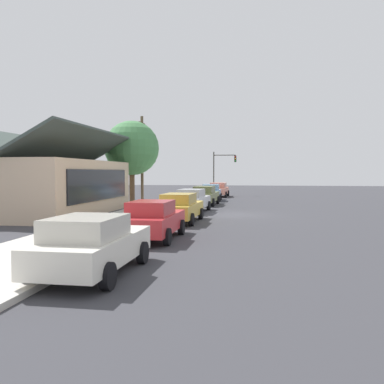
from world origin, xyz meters
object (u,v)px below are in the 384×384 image
Objects in this scene: car_mustard at (180,207)px; traffic_light_main at (222,166)px; car_skyblue at (211,192)px; utility_pole_wooden at (142,158)px; fire_hydrant_red at (188,199)px; car_coral at (219,190)px; car_ivory at (92,244)px; car_olive at (205,195)px; car_cherry at (153,220)px; car_silver at (192,200)px; shade_tree at (132,148)px.

car_mustard is 0.95× the size of traffic_light_main.
car_skyblue is (17.54, 0.18, -0.00)m from car_mustard.
fire_hydrant_red is at bearing -92.57° from utility_pole_wooden.
car_coral is 13.17m from utility_pole_wooden.
car_olive is (23.66, -0.14, -0.00)m from car_ivory.
utility_pole_wooden reaches higher than car_mustard.
car_cherry is 0.86× the size of traffic_light_main.
car_silver is 0.93× the size of traffic_light_main.
car_olive is (6.18, -0.13, -0.00)m from car_silver.
car_mustard and car_silver have the same top height.
shade_tree is 1.40m from utility_pole_wooden.
car_coral is (35.39, -0.23, 0.00)m from car_ivory.
car_coral is at bearing 0.49° from car_cherry.
car_olive is 6.29m from utility_pole_wooden.
car_cherry is at bearing -178.78° from car_mustard.
car_skyblue is at bearing 3.43° from car_olive.
car_silver is (17.48, -0.01, -0.00)m from car_ivory.
car_skyblue reaches higher than fire_hydrant_red.
car_mustard is 13.78m from utility_pole_wooden.
utility_pole_wooden reaches higher than car_olive.
car_ivory and car_silver have the same top height.
utility_pole_wooden is (-5.32, 5.37, 3.12)m from car_skyblue.
car_olive is 1.03× the size of car_coral.
car_mustard is at bearing 178.24° from car_skyblue.
car_silver is at bearing -132.36° from shade_tree.
fire_hydrant_red is at bearing 91.45° from car_olive.
car_cherry is at bearing -160.24° from shade_tree.
car_cherry is at bearing 179.76° from traffic_light_main.
car_cherry is (5.84, -0.19, -0.00)m from car_ivory.
shade_tree is at bearing 99.81° from fire_hydrant_red.
car_skyblue is (29.18, -0.05, -0.00)m from car_ivory.
car_mustard is 27.75m from traffic_light_main.
utility_pole_wooden is (0.98, -0.61, -0.80)m from shade_tree.
car_olive is at bearing 179.27° from traffic_light_main.
car_cherry is at bearing -178.76° from car_coral.
car_silver is at bearing 0.77° from car_ivory.
shade_tree is at bearing 148.16° from utility_pole_wooden.
car_silver and car_olive have the same top height.
car_mustard is at bearing -172.66° from fire_hydrant_red.
car_olive is 1.50m from fire_hydrant_red.
car_olive is 0.65× the size of utility_pole_wooden.
car_skyblue is 9.52m from shade_tree.
utility_pole_wooden reaches higher than fire_hydrant_red.
utility_pole_wooden is (18.02, 5.52, 3.11)m from car_cherry.
car_coral is at bearing -3.99° from car_skyblue.
fire_hydrant_red is at bearing 5.42° from car_cherry.
traffic_light_main is 15.96m from fire_hydrant_red.
traffic_light_main is at bearing 0.30° from car_ivory.
car_coral is at bearing -7.57° from fire_hydrant_red.
shade_tree is at bearing 155.08° from car_coral.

